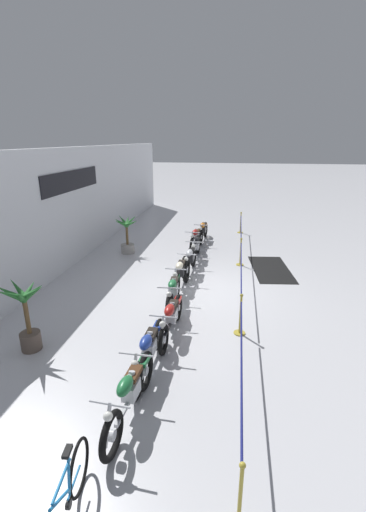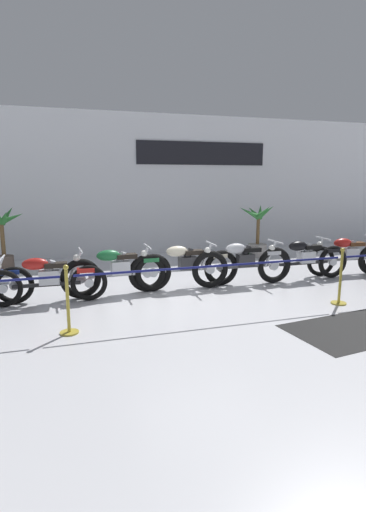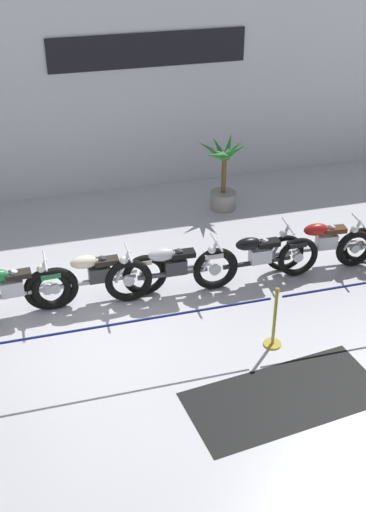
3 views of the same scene
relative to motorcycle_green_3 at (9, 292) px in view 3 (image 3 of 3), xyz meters
name	(u,v)px [view 3 (image 3 of 3)]	position (x,y,z in m)	size (l,w,h in m)	color
ground_plane	(106,326)	(1.43, -0.68, -0.48)	(120.00, 120.00, 0.00)	silver
back_wall	(59,101)	(1.44, 4.45, 1.63)	(28.00, 0.29, 4.20)	white
motorcycle_green_3	(9,292)	(0.00, 0.00, 0.00)	(2.23, 0.62, 0.97)	black
motorcycle_cream_4	(96,277)	(1.41, 0.04, 0.00)	(2.41, 0.62, 0.97)	black
motorcycle_silver_5	(172,270)	(2.68, -0.09, 0.01)	(2.31, 0.62, 0.98)	black
motorcycle_black_6	(257,258)	(4.20, -0.10, 0.00)	(2.32, 0.62, 0.96)	black
motorcycle_red_7	(323,243)	(5.54, 0.07, 0.00)	(2.18, 0.62, 0.94)	black
potted_palm_right_of_row	(223,177)	(4.54, 2.78, 0.24)	(0.97, 0.97, 1.60)	gray
stanchion_far_left	(14,348)	(0.03, -1.82, 0.29)	(14.04, 0.28, 1.05)	gold
stanchion_mid_right	(274,326)	(3.82, -1.82, -0.12)	(0.28, 0.28, 1.05)	gold
floor_banner	(285,397)	(3.56, -2.93, -0.47)	(2.75, 1.28, 0.01)	black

